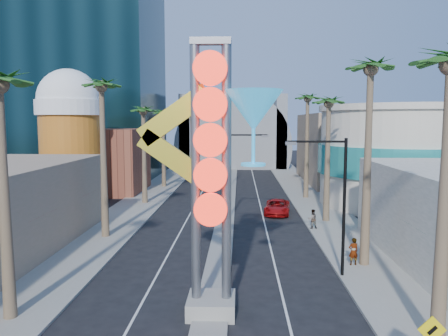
% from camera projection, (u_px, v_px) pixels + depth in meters
% --- Properties ---
extents(sidewalk_west, '(5.00, 100.00, 0.15)m').
position_uv_depth(sidewalk_west, '(150.00, 195.00, 52.46)').
color(sidewalk_west, gray).
rests_on(sidewalk_west, ground).
extents(sidewalk_east, '(5.00, 100.00, 0.15)m').
position_uv_depth(sidewalk_east, '(309.00, 196.00, 51.78)').
color(sidewalk_east, gray).
rests_on(sidewalk_east, ground).
extents(median, '(1.60, 84.00, 0.15)m').
position_uv_depth(median, '(229.00, 192.00, 55.10)').
color(median, gray).
rests_on(median, ground).
extents(hotel_tower, '(20.00, 20.00, 50.00)m').
position_uv_depth(hotel_tower, '(89.00, 17.00, 67.17)').
color(hotel_tower, black).
rests_on(hotel_tower, ground).
extents(brick_filler_west, '(10.00, 10.00, 8.00)m').
position_uv_depth(brick_filler_west, '(103.00, 161.00, 55.27)').
color(brick_filler_west, brown).
rests_on(brick_filler_west, ground).
extents(filler_east, '(10.00, 20.00, 10.00)m').
position_uv_depth(filler_east, '(340.00, 148.00, 63.94)').
color(filler_east, '#967F61').
rests_on(filler_east, ground).
extents(beer_mug, '(7.00, 7.00, 14.50)m').
position_uv_depth(beer_mug, '(70.00, 132.00, 46.94)').
color(beer_mug, '#CC611B').
rests_on(beer_mug, ground).
extents(turquoise_building, '(16.60, 16.60, 10.60)m').
position_uv_depth(turquoise_building, '(398.00, 157.00, 45.96)').
color(turquoise_building, '#B4AE98').
rests_on(turquoise_building, ground).
extents(canopy, '(22.00, 16.00, 22.00)m').
position_uv_depth(canopy, '(233.00, 144.00, 88.44)').
color(canopy, slate).
rests_on(canopy, ground).
extents(neon_sign, '(6.53, 2.60, 12.55)m').
position_uv_depth(neon_sign, '(229.00, 158.00, 19.49)').
color(neon_sign, gray).
rests_on(neon_sign, ground).
extents(streetlight_0, '(3.79, 0.25, 8.00)m').
position_uv_depth(streetlight_0, '(231.00, 170.00, 36.69)').
color(streetlight_0, black).
rests_on(streetlight_0, ground).
extents(streetlight_1, '(3.79, 0.25, 8.00)m').
position_uv_depth(streetlight_1, '(227.00, 151.00, 60.58)').
color(streetlight_1, black).
rests_on(streetlight_1, ground).
extents(streetlight_2, '(3.45, 0.25, 8.00)m').
position_uv_depth(streetlight_2, '(336.00, 194.00, 24.54)').
color(streetlight_2, black).
rests_on(streetlight_2, ground).
extents(palm_1, '(2.40, 2.40, 12.70)m').
position_uv_depth(palm_1, '(102.00, 96.00, 32.43)').
color(palm_1, brown).
rests_on(palm_1, ground).
extents(palm_2, '(2.40, 2.40, 11.20)m').
position_uv_depth(palm_2, '(143.00, 116.00, 46.48)').
color(palm_2, brown).
rests_on(palm_2, ground).
extents(palm_3, '(2.40, 2.40, 11.20)m').
position_uv_depth(palm_3, '(163.00, 117.00, 58.41)').
color(palm_3, brown).
rests_on(palm_3, ground).
extents(palm_5, '(2.40, 2.40, 13.20)m').
position_uv_depth(palm_5, '(370.00, 81.00, 25.77)').
color(palm_5, brown).
rests_on(palm_5, ground).
extents(palm_6, '(2.40, 2.40, 11.70)m').
position_uv_depth(palm_6, '(329.00, 110.00, 37.84)').
color(palm_6, brown).
rests_on(palm_6, ground).
extents(palm_7, '(2.40, 2.40, 12.70)m').
position_uv_depth(palm_7, '(308.00, 105.00, 49.67)').
color(palm_7, brown).
rests_on(palm_7, ground).
extents(red_pickup, '(2.94, 5.24, 1.38)m').
position_uv_depth(red_pickup, '(277.00, 207.00, 42.14)').
color(red_pickup, '#AF0D0E').
rests_on(red_pickup, ground).
extents(pedestrian_a, '(0.70, 0.54, 1.70)m').
position_uv_depth(pedestrian_a, '(353.00, 251.00, 26.70)').
color(pedestrian_a, gray).
rests_on(pedestrian_a, sidewalk_east).
extents(pedestrian_b, '(0.84, 0.70, 1.59)m').
position_uv_depth(pedestrian_b, '(313.00, 219.00, 35.86)').
color(pedestrian_b, gray).
rests_on(pedestrian_b, sidewalk_east).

